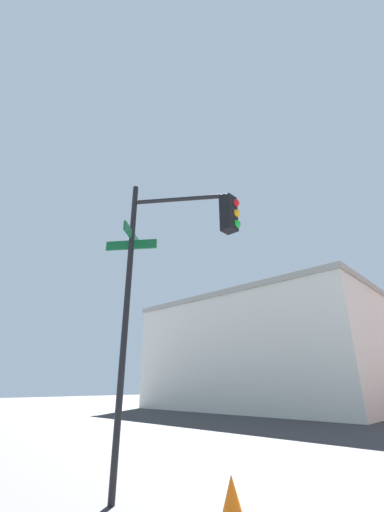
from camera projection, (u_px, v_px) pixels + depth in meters
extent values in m
cylinder|color=black|center=(126.00, 318.00, 6.20)|extent=(0.12, 0.12, 5.97)
cylinder|color=black|center=(180.00, 199.00, 7.04)|extent=(1.73, 1.29, 0.09)
cube|color=black|center=(229.00, 214.00, 6.75)|extent=(0.28, 0.28, 0.80)
sphere|color=red|center=(235.00, 203.00, 6.82)|extent=(0.18, 0.18, 0.18)
sphere|color=orange|center=(236.00, 214.00, 6.73)|extent=(0.18, 0.18, 0.18)
sphere|color=green|center=(236.00, 224.00, 6.63)|extent=(0.18, 0.18, 0.18)
cube|color=#0F5128|center=(131.00, 245.00, 6.78)|extent=(0.91, 0.68, 0.20)
cube|color=#0F5128|center=(132.00, 236.00, 6.87)|extent=(0.62, 0.83, 0.20)
cube|color=silver|center=(301.00, 360.00, 31.07)|extent=(17.98, 24.74, 8.06)
cube|color=#9D998E|center=(296.00, 317.00, 32.66)|extent=(18.28, 25.04, 0.40)
cone|color=orange|center=(232.00, 498.00, 4.56)|extent=(0.36, 0.36, 0.58)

